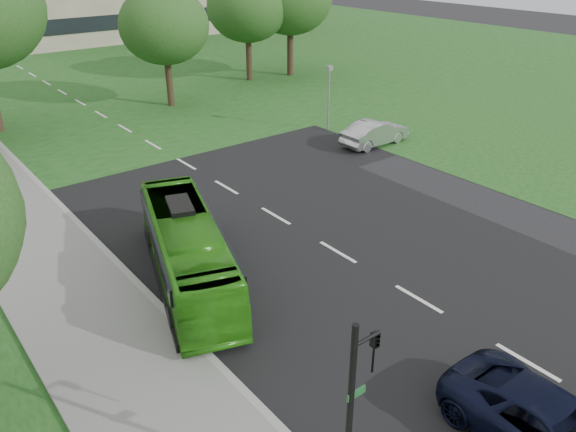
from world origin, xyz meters
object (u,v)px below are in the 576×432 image
object	(u,v)px
traffic_light	(356,403)
camera_pole	(329,89)
sedan	(375,133)
suv	(553,429)
tree_park_d	(247,7)
bus	(187,250)
tree_park_c	(164,26)

from	to	relation	value
traffic_light	camera_pole	size ratio (longest dim) A/B	1.18
sedan	suv	xyz separation A→B (m)	(-12.78, -18.00, 0.01)
sedan	traffic_light	bearing A→B (deg)	131.64
tree_park_d	traffic_light	bearing A→B (deg)	-121.57
bus	sedan	size ratio (longest dim) A/B	2.01
tree_park_c	camera_pole	bearing A→B (deg)	-66.04
tree_park_d	camera_pole	size ratio (longest dim) A/B	2.18
tree_park_c	camera_pole	distance (m)	12.78
traffic_light	camera_pole	world-z (taller)	traffic_light
tree_park_d	camera_pole	distance (m)	15.50
tree_park_c	traffic_light	size ratio (longest dim) A/B	1.72
tree_park_d	bus	distance (m)	31.74
tree_park_c	suv	distance (m)	34.32
suv	traffic_light	distance (m)	5.38
bus	suv	xyz separation A→B (m)	(2.97, -11.80, -0.50)
bus	camera_pole	distance (m)	18.47
bus	camera_pole	size ratio (longest dim) A/B	2.21
tree_park_d	bus	xyz separation A→B (m)	(-19.54, -24.58, -4.67)
tree_park_c	sedan	bearing A→B (deg)	-70.63
suv	camera_pole	xyz separation A→B (m)	(12.50, 21.80, 1.85)
tree_park_c	bus	size ratio (longest dim) A/B	0.92
suv	traffic_light	bearing A→B (deg)	157.09
tree_park_c	traffic_light	xyz separation A→B (m)	(-12.00, -31.16, -2.75)
traffic_light	camera_pole	bearing A→B (deg)	55.05
suv	tree_park_d	bearing A→B (deg)	66.32
tree_park_c	sedan	distance (m)	16.78
tree_park_d	bus	bearing A→B (deg)	-128.49
suv	traffic_light	world-z (taller)	traffic_light
traffic_light	suv	bearing A→B (deg)	-17.93
tree_park_c	bus	world-z (taller)	tree_park_c
sedan	bus	bearing A→B (deg)	110.41
tree_park_c	tree_park_d	size ratio (longest dim) A/B	0.94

